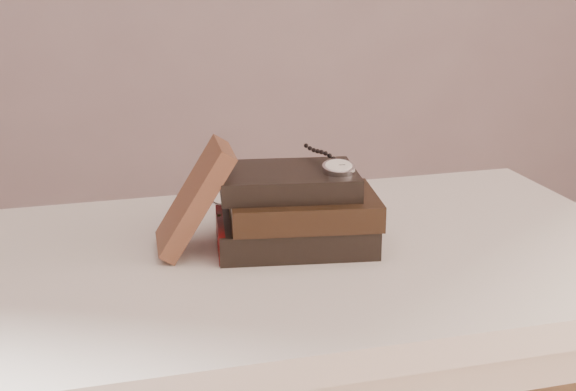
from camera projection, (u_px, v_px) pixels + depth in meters
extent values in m
cube|color=silver|center=(300.00, 262.00, 1.16)|extent=(1.00, 0.60, 0.04)
cube|color=white|center=(299.00, 301.00, 1.18)|extent=(0.88, 0.49, 0.08)
cylinder|color=white|center=(482.00, 369.00, 1.62)|extent=(0.05, 0.05, 0.71)
cube|color=black|center=(295.00, 232.00, 1.16)|extent=(0.24, 0.18, 0.04)
cube|color=beige|center=(297.00, 232.00, 1.16)|extent=(0.23, 0.17, 0.03)
cube|color=gold|center=(219.00, 229.00, 1.17)|extent=(0.01, 0.01, 0.04)
cube|color=#650809|center=(220.00, 235.00, 1.15)|extent=(0.03, 0.14, 0.04)
cube|color=black|center=(303.00, 207.00, 1.15)|extent=(0.22, 0.17, 0.04)
cube|color=beige|center=(305.00, 207.00, 1.15)|extent=(0.22, 0.16, 0.03)
cube|color=gold|center=(231.00, 205.00, 1.15)|extent=(0.01, 0.01, 0.04)
cube|color=black|center=(288.00, 181.00, 1.15)|extent=(0.21, 0.16, 0.03)
cube|color=beige|center=(290.00, 181.00, 1.15)|extent=(0.20, 0.15, 0.02)
cube|color=gold|center=(221.00, 179.00, 1.16)|extent=(0.01, 0.01, 0.03)
cube|color=#49281C|center=(195.00, 198.00, 1.12)|extent=(0.12, 0.11, 0.15)
cylinder|color=silver|center=(339.00, 169.00, 1.13)|extent=(0.05, 0.05, 0.02)
cylinder|color=white|center=(339.00, 166.00, 1.13)|extent=(0.04, 0.04, 0.01)
torus|color=silver|center=(339.00, 166.00, 1.13)|extent=(0.05, 0.05, 0.01)
cylinder|color=silver|center=(335.00, 164.00, 1.15)|extent=(0.01, 0.01, 0.01)
cube|color=black|center=(338.00, 164.00, 1.13)|extent=(0.00, 0.01, 0.00)
cube|color=black|center=(342.00, 165.00, 1.13)|extent=(0.01, 0.00, 0.00)
sphere|color=black|center=(334.00, 159.00, 1.16)|extent=(0.01, 0.01, 0.01)
sphere|color=black|center=(330.00, 156.00, 1.17)|extent=(0.01, 0.01, 0.01)
sphere|color=black|center=(325.00, 153.00, 1.18)|extent=(0.01, 0.01, 0.01)
sphere|color=black|center=(321.00, 152.00, 1.19)|extent=(0.01, 0.01, 0.01)
sphere|color=black|center=(318.00, 151.00, 1.20)|extent=(0.01, 0.01, 0.01)
sphere|color=black|center=(314.00, 150.00, 1.21)|extent=(0.01, 0.01, 0.01)
sphere|color=black|center=(310.00, 148.00, 1.22)|extent=(0.01, 0.01, 0.01)
sphere|color=black|center=(306.00, 146.00, 1.23)|extent=(0.01, 0.01, 0.01)
torus|color=silver|center=(221.00, 191.00, 1.20)|extent=(0.05, 0.02, 0.04)
torus|color=silver|center=(253.00, 190.00, 1.21)|extent=(0.05, 0.02, 0.04)
cylinder|color=silver|center=(237.00, 189.00, 1.20)|extent=(0.01, 0.00, 0.00)
cylinder|color=silver|center=(207.00, 186.00, 1.25)|extent=(0.02, 0.10, 0.02)
cylinder|color=silver|center=(264.00, 184.00, 1.26)|extent=(0.02, 0.10, 0.02)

